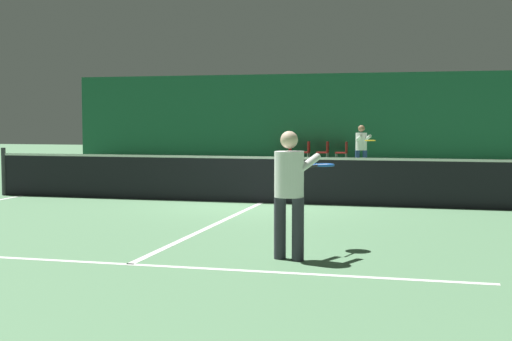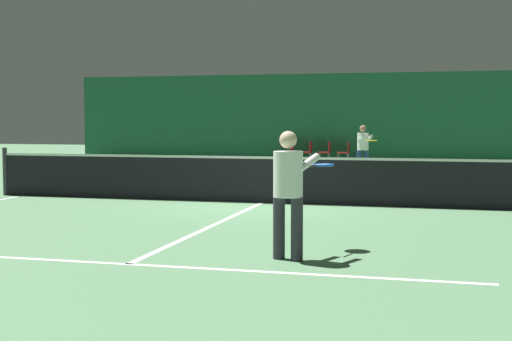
{
  "view_description": "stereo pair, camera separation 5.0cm",
  "coord_description": "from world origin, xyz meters",
  "px_view_note": "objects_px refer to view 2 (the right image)",
  "views": [
    {
      "loc": [
        3.48,
        -14.01,
        1.69
      ],
      "look_at": [
        0.7,
        -3.16,
        0.89
      ],
      "focal_mm": 50.0,
      "sensor_mm": 36.0,
      "label": 1
    },
    {
      "loc": [
        3.53,
        -14.0,
        1.69
      ],
      "look_at": [
        0.7,
        -3.16,
        0.89
      ],
      "focal_mm": 50.0,
      "sensor_mm": 36.0,
      "label": 2
    }
  ],
  "objects_px": {
    "courtside_chair_1": "(308,151)",
    "courtside_chair_3": "(345,151)",
    "player_far": "(363,146)",
    "courtside_chair_0": "(289,150)",
    "player_near": "(290,185)",
    "tennis_net": "(262,178)",
    "courtside_chair_2": "(326,151)"
  },
  "relations": [
    {
      "from": "courtside_chair_0",
      "to": "courtside_chair_1",
      "type": "bearing_deg",
      "value": 90.0
    },
    {
      "from": "player_far",
      "to": "courtside_chair_2",
      "type": "relative_size",
      "value": 1.82
    },
    {
      "from": "tennis_net",
      "to": "player_near",
      "type": "xyz_separation_m",
      "value": [
        1.76,
        -5.61,
        0.4
      ]
    },
    {
      "from": "player_far",
      "to": "courtside_chair_1",
      "type": "height_order",
      "value": "player_far"
    },
    {
      "from": "player_near",
      "to": "courtside_chair_3",
      "type": "bearing_deg",
      "value": 20.76
    },
    {
      "from": "tennis_net",
      "to": "courtside_chair_0",
      "type": "bearing_deg",
      "value": 99.66
    },
    {
      "from": "courtside_chair_0",
      "to": "courtside_chair_3",
      "type": "height_order",
      "value": "same"
    },
    {
      "from": "tennis_net",
      "to": "courtside_chair_3",
      "type": "relative_size",
      "value": 14.29
    },
    {
      "from": "tennis_net",
      "to": "courtside_chair_3",
      "type": "xyz_separation_m",
      "value": [
        -0.09,
        13.6,
        -0.03
      ]
    },
    {
      "from": "courtside_chair_2",
      "to": "courtside_chair_3",
      "type": "xyz_separation_m",
      "value": [
        0.74,
        0.0,
        0.0
      ]
    },
    {
      "from": "courtside_chair_3",
      "to": "player_far",
      "type": "bearing_deg",
      "value": 13.19
    },
    {
      "from": "player_far",
      "to": "courtside_chair_1",
      "type": "distance_m",
      "value": 6.08
    },
    {
      "from": "courtside_chair_0",
      "to": "tennis_net",
      "type": "bearing_deg",
      "value": 9.66
    },
    {
      "from": "player_near",
      "to": "tennis_net",
      "type": "bearing_deg",
      "value": 32.7
    },
    {
      "from": "courtside_chair_1",
      "to": "courtside_chair_3",
      "type": "height_order",
      "value": "same"
    },
    {
      "from": "tennis_net",
      "to": "courtside_chair_1",
      "type": "distance_m",
      "value": 13.69
    },
    {
      "from": "courtside_chair_1",
      "to": "courtside_chair_2",
      "type": "distance_m",
      "value": 0.74
    },
    {
      "from": "player_far",
      "to": "courtside_chair_0",
      "type": "relative_size",
      "value": 1.82
    },
    {
      "from": "player_far",
      "to": "courtside_chair_1",
      "type": "bearing_deg",
      "value": -174.95
    },
    {
      "from": "tennis_net",
      "to": "player_far",
      "type": "xyz_separation_m",
      "value": [
        1.18,
        8.19,
        0.38
      ]
    },
    {
      "from": "player_far",
      "to": "courtside_chair_0",
      "type": "height_order",
      "value": "player_far"
    },
    {
      "from": "player_far",
      "to": "player_near",
      "type": "bearing_deg",
      "value": -19.52
    },
    {
      "from": "courtside_chair_1",
      "to": "player_near",
      "type": "bearing_deg",
      "value": 9.85
    },
    {
      "from": "courtside_chair_0",
      "to": "courtside_chair_3",
      "type": "relative_size",
      "value": 1.0
    },
    {
      "from": "tennis_net",
      "to": "courtside_chair_3",
      "type": "distance_m",
      "value": 13.6
    },
    {
      "from": "courtside_chair_0",
      "to": "courtside_chair_1",
      "type": "distance_m",
      "value": 0.74
    },
    {
      "from": "player_far",
      "to": "courtside_chair_3",
      "type": "bearing_deg",
      "value": 171.26
    },
    {
      "from": "player_near",
      "to": "courtside_chair_0",
      "type": "relative_size",
      "value": 1.85
    },
    {
      "from": "player_near",
      "to": "courtside_chair_0",
      "type": "distance_m",
      "value": 19.64
    },
    {
      "from": "courtside_chair_2",
      "to": "player_far",
      "type": "bearing_deg",
      "value": 20.39
    },
    {
      "from": "player_far",
      "to": "courtside_chair_1",
      "type": "relative_size",
      "value": 1.82
    },
    {
      "from": "courtside_chair_0",
      "to": "player_far",
      "type": "bearing_deg",
      "value": 32.88
    }
  ]
}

